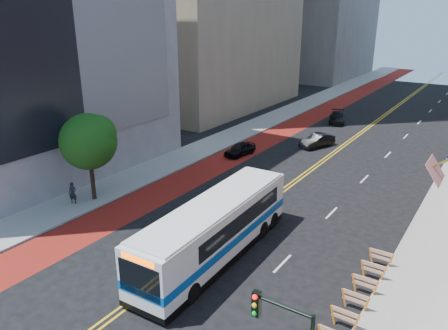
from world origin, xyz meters
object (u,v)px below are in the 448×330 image
car_a (240,149)px  pedestrian (73,193)px  transit_bus (216,228)px  car_b (317,141)px  street_tree (89,139)px  car_c (337,118)px

car_a → pedestrian: 17.60m
pedestrian → car_a: bearing=49.8°
transit_bus → car_b: (-3.37, 24.00, -1.18)m
street_tree → transit_bus: size_ratio=0.51×
car_b → car_c: (-1.84, 11.21, -0.01)m
car_c → pedestrian: (-7.83, -35.22, 0.30)m
street_tree → transit_bus: 12.80m
car_c → transit_bus: bearing=-99.8°
street_tree → pedestrian: size_ratio=4.02×
street_tree → car_c: street_tree is taller
transit_bus → pedestrian: bearing=178.1°
street_tree → pedestrian: bearing=-115.2°
car_a → car_b: 8.81m
street_tree → car_a: 16.55m
car_b → pedestrian: bearing=-91.8°
car_a → car_c: 18.50m
pedestrian → street_tree: bearing=38.5°
car_b → transit_bus: bearing=-61.9°
car_a → car_c: size_ratio=0.80×
car_a → pedestrian: bearing=-96.4°
street_tree → car_c: 34.75m
transit_bus → car_b: transit_bus is taller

